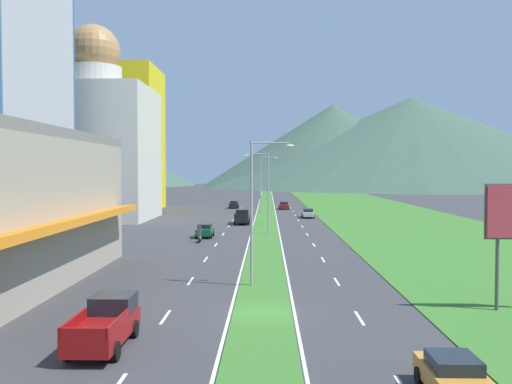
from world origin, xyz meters
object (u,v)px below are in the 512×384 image
car_4 (284,205)px  car_3 (455,377)px  street_lamp_mid (266,188)px  street_lamp_near (256,203)px  motorcycle_rider (200,235)px  pickup_truck_0 (106,324)px  car_1 (308,213)px  street_lamp_far (262,181)px  car_0 (205,230)px  pickup_truck_1 (242,217)px  car_2 (234,204)px

car_4 → car_3: bearing=1.9°
car_3 → street_lamp_mid: bearing=-172.3°
street_lamp_near → motorcycle_rider: (-6.53, 22.62, -4.81)m
car_3 → pickup_truck_0: pickup_truck_0 is taller
street_lamp_near → car_1: size_ratio=2.09×
street_lamp_far → motorcycle_rider: 38.89m
car_1 → car_0: bearing=-27.0°
street_lamp_near → car_4: bearing=86.9°
car_1 → pickup_truck_0: size_ratio=0.86×
street_lamp_near → car_0: 28.35m
car_0 → car_1: size_ratio=0.89×
car_3 → car_4: 93.05m
car_4 → motorcycle_rider: (-10.57, -52.03, -0.01)m
car_0 → car_3: car_0 is taller
pickup_truck_1 → car_0: bearing=167.9°
pickup_truck_0 → street_lamp_near: bearing=-26.2°
street_lamp_near → car_0: street_lamp_near is taller
street_lamp_far → car_3: size_ratio=2.54×
street_lamp_mid → car_0: size_ratio=2.40×
pickup_truck_1 → car_2: bearing=5.5°
pickup_truck_0 → car_0: bearing=0.2°
motorcycle_rider → street_lamp_near: bearing=-163.9°
car_2 → car_4: car_2 is taller
street_lamp_far → pickup_truck_1: (-2.79, -16.91, -4.88)m
pickup_truck_1 → street_lamp_near: bearing=-176.2°
street_lamp_far → car_1: bearing=-39.4°
car_3 → motorcycle_rider: motorcycle_rider is taller
motorcycle_rider → car_0: bearing=-0.5°
pickup_truck_0 → car_2: bearing=-0.1°
street_lamp_mid → car_1: bearing=74.1°
car_3 → pickup_truck_0: size_ratio=0.75×
street_lamp_near → pickup_truck_0: (-6.35, -12.92, -4.57)m
car_3 → motorcycle_rider: (-13.63, 40.96, 0.01)m
street_lamp_near → car_2: bearing=94.5°
car_1 → pickup_truck_0: 68.76m
car_3 → pickup_truck_1: bearing=-170.8°
street_lamp_near → street_lamp_mid: street_lamp_mid is taller
street_lamp_far → car_2: bearing=109.7°
street_lamp_far → car_0: street_lamp_far is taller
street_lamp_near → street_lamp_far: 60.65m
pickup_truck_1 → street_lamp_far: bearing=-9.4°
street_lamp_far → car_3: bearing=-84.8°
street_lamp_mid → car_3: bearing=-82.3°
car_4 → pickup_truck_1: (-6.97, -30.92, 0.23)m
pickup_truck_0 → motorcycle_rider: pickup_truck_0 is taller
pickup_truck_0 → pickup_truck_1: size_ratio=1.00×
street_lamp_mid → pickup_truck_1: 14.63m
car_1 → car_4: (-3.36, 20.21, 0.00)m
pickup_truck_0 → motorcycle_rider: bearing=0.3°
car_1 → car_3: car_1 is taller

